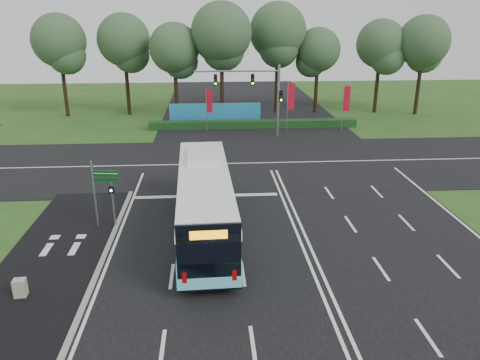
{
  "coord_description": "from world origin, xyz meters",
  "views": [
    {
      "loc": [
        -4.73,
        -24.02,
        11.51
      ],
      "look_at": [
        -2.96,
        2.0,
        2.19
      ],
      "focal_mm": 35.0,
      "sensor_mm": 36.0,
      "label": 1
    }
  ],
  "objects": [
    {
      "name": "ground",
      "position": [
        0.0,
        0.0,
        0.0
      ],
      "size": [
        120.0,
        120.0,
        0.0
      ],
      "primitive_type": "plane",
      "color": "#274D19",
      "rests_on": "ground"
    },
    {
      "name": "road_main",
      "position": [
        0.0,
        0.0,
        0.02
      ],
      "size": [
        20.0,
        120.0,
        0.04
      ],
      "primitive_type": "cube",
      "color": "black",
      "rests_on": "ground"
    },
    {
      "name": "road_cross",
      "position": [
        0.0,
        12.0,
        0.03
      ],
      "size": [
        120.0,
        14.0,
        0.05
      ],
      "primitive_type": "cube",
      "color": "black",
      "rests_on": "ground"
    },
    {
      "name": "bike_path",
      "position": [
        -12.5,
        -3.0,
        0.03
      ],
      "size": [
        5.0,
        18.0,
        0.06
      ],
      "primitive_type": "cube",
      "color": "black",
      "rests_on": "ground"
    },
    {
      "name": "kerb_strip",
      "position": [
        -10.1,
        -3.0,
        0.06
      ],
      "size": [
        0.25,
        18.0,
        0.12
      ],
      "primitive_type": "cube",
      "color": "gray",
      "rests_on": "ground"
    },
    {
      "name": "city_bus",
      "position": [
        -5.05,
        -0.43,
        1.91
      ],
      "size": [
        3.17,
        13.27,
        3.79
      ],
      "rotation": [
        0.0,
        0.0,
        0.03
      ],
      "color": "#6DD8FD",
      "rests_on": "ground"
    },
    {
      "name": "pedestrian_signal",
      "position": [
        -10.2,
        0.7,
        1.83
      ],
      "size": [
        0.3,
        0.41,
        3.35
      ],
      "rotation": [
        0.0,
        0.0,
        -0.25
      ],
      "color": "gray",
      "rests_on": "ground"
    },
    {
      "name": "street_sign",
      "position": [
        -10.83,
        0.67,
        2.49
      ],
      "size": [
        1.53,
        0.29,
        3.94
      ],
      "rotation": [
        0.0,
        0.0,
        -0.13
      ],
      "color": "gray",
      "rests_on": "ground"
    },
    {
      "name": "utility_cabinet",
      "position": [
        -12.94,
        -6.18,
        0.43
      ],
      "size": [
        0.54,
        0.46,
        0.85
      ],
      "primitive_type": "cube",
      "rotation": [
        0.0,
        0.0,
        0.07
      ],
      "color": "#B0A28D",
      "rests_on": "ground"
    },
    {
      "name": "banner_flag_left",
      "position": [
        -4.69,
        23.34,
        2.86
      ],
      "size": [
        0.64,
        0.15,
        4.37
      ],
      "rotation": [
        0.0,
        0.0,
        -0.16
      ],
      "color": "gray",
      "rests_on": "ground"
    },
    {
      "name": "banner_flag_mid",
      "position": [
        3.57,
        22.94,
        3.25
      ],
      "size": [
        0.74,
        0.08,
        5.01
      ],
      "rotation": [
        0.0,
        0.0,
        -0.02
      ],
      "color": "gray",
      "rests_on": "ground"
    },
    {
      "name": "banner_flag_right",
      "position": [
        9.14,
        22.29,
        3.09
      ],
      "size": [
        0.7,
        0.16,
        4.75
      ],
      "rotation": [
        0.0,
        0.0,
        -0.15
      ],
      "color": "gray",
      "rests_on": "ground"
    },
    {
      "name": "traffic_light_gantry",
      "position": [
        0.21,
        20.5,
        4.66
      ],
      "size": [
        8.41,
        0.28,
        7.0
      ],
      "color": "gray",
      "rests_on": "ground"
    },
    {
      "name": "hedge",
      "position": [
        0.0,
        24.5,
        0.4
      ],
      "size": [
        22.0,
        1.2,
        0.8
      ],
      "primitive_type": "cube",
      "color": "black",
      "rests_on": "ground"
    },
    {
      "name": "blue_hoarding",
      "position": [
        -4.0,
        27.0,
        1.1
      ],
      "size": [
        10.0,
        0.3,
        2.2
      ],
      "primitive_type": "cube",
      "color": "#2384BE",
      "rests_on": "ground"
    },
    {
      "name": "eucalyptus_row",
      "position": [
        -0.45,
        31.28,
        8.66
      ],
      "size": [
        47.56,
        10.19,
        12.88
      ],
      "color": "black",
      "rests_on": "ground"
    }
  ]
}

